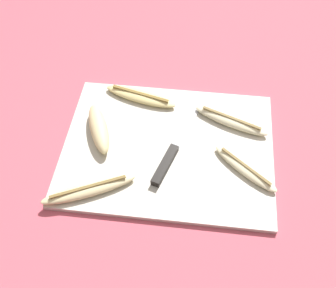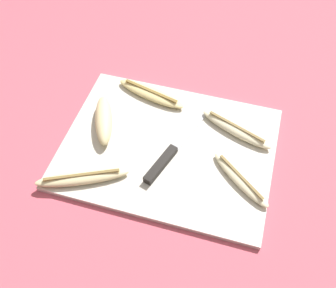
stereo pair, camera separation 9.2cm
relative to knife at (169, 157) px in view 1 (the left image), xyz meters
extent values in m
plane|color=#C65160|center=(-0.01, 0.03, -0.02)|extent=(4.00, 4.00, 0.00)
cube|color=beige|center=(-0.01, 0.03, -0.01)|extent=(0.49, 0.38, 0.01)
cube|color=black|center=(-0.01, -0.02, 0.00)|extent=(0.05, 0.11, 0.02)
cube|color=#B7BABF|center=(0.03, 0.10, -0.01)|extent=(0.07, 0.15, 0.00)
ellipsoid|color=beige|center=(-0.17, 0.06, 0.01)|extent=(0.10, 0.16, 0.04)
ellipsoid|color=beige|center=(-0.16, -0.11, 0.00)|extent=(0.20, 0.12, 0.02)
cube|color=olive|center=(-0.16, -0.11, 0.01)|extent=(0.15, 0.08, 0.00)
ellipsoid|color=beige|center=(0.14, 0.12, 0.00)|extent=(0.19, 0.10, 0.02)
cube|color=olive|center=(0.14, 0.12, 0.01)|extent=(0.14, 0.06, 0.00)
ellipsoid|color=#EDD689|center=(-0.09, 0.18, 0.00)|extent=(0.20, 0.09, 0.02)
cube|color=olive|center=(-0.09, 0.18, 0.01)|extent=(0.15, 0.05, 0.00)
ellipsoid|color=beige|center=(0.17, -0.01, 0.00)|extent=(0.16, 0.13, 0.02)
cube|color=olive|center=(0.17, -0.01, 0.01)|extent=(0.11, 0.09, 0.00)
camera|label=1|loc=(0.06, -0.51, 0.74)|focal=42.00mm
camera|label=2|loc=(0.15, -0.49, 0.74)|focal=42.00mm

